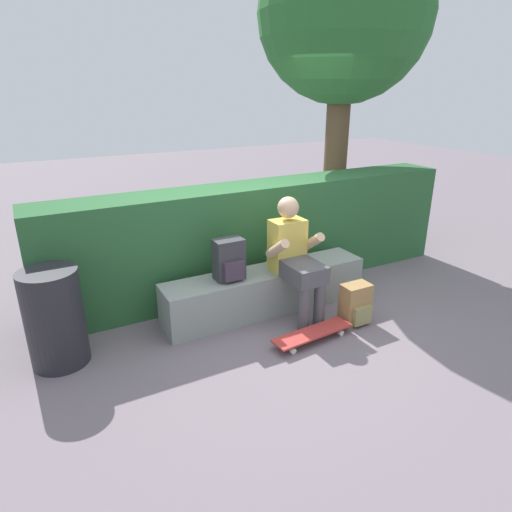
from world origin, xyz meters
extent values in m
plane|color=slate|center=(0.00, 0.00, 0.00)|extent=(24.00, 24.00, 0.00)
cube|color=gray|center=(0.00, 0.28, 0.22)|extent=(2.16, 0.42, 0.44)
cube|color=gold|center=(0.20, 0.22, 0.70)|extent=(0.34, 0.22, 0.52)
sphere|color=#D8AD84|center=(0.20, 0.22, 1.09)|extent=(0.21, 0.21, 0.21)
cube|color=#4C4C51|center=(0.20, -0.09, 0.53)|extent=(0.32, 0.40, 0.17)
cylinder|color=#4C4C51|center=(0.11, -0.24, 0.22)|extent=(0.11, 0.11, 0.44)
cylinder|color=#4C4C51|center=(0.29, -0.24, 0.22)|extent=(0.11, 0.11, 0.44)
cylinder|color=#D8AD84|center=(0.00, 0.08, 0.74)|extent=(0.09, 0.33, 0.27)
cylinder|color=#D8AD84|center=(0.40, 0.08, 0.74)|extent=(0.09, 0.33, 0.27)
cube|color=#BC3833|center=(0.08, -0.44, 0.08)|extent=(0.81, 0.26, 0.02)
cylinder|color=silver|center=(0.35, -0.35, 0.03)|extent=(0.06, 0.04, 0.05)
cylinder|color=silver|center=(0.36, -0.50, 0.03)|extent=(0.06, 0.04, 0.05)
cylinder|color=silver|center=(-0.21, -0.39, 0.03)|extent=(0.06, 0.04, 0.05)
cylinder|color=silver|center=(-0.19, -0.54, 0.03)|extent=(0.06, 0.04, 0.05)
cube|color=#333338|center=(-0.41, 0.28, 0.64)|extent=(0.28, 0.18, 0.40)
cube|color=#3C303E|center=(-0.41, 0.16, 0.56)|extent=(0.20, 0.05, 0.18)
cube|color=#A37A47|center=(0.64, -0.35, 0.20)|extent=(0.28, 0.18, 0.40)
cube|color=#928A53|center=(0.64, -0.46, 0.12)|extent=(0.20, 0.05, 0.18)
cube|color=#285C30|center=(0.28, 0.90, 0.59)|extent=(4.82, 0.54, 1.19)
cylinder|color=brown|center=(1.75, 1.51, 1.31)|extent=(0.31, 0.31, 2.63)
sphere|color=#28662D|center=(1.75, 1.51, 3.00)|extent=(2.12, 2.12, 2.12)
cylinder|color=#232328|center=(-1.98, 0.29, 0.42)|extent=(0.47, 0.47, 0.83)
camera|label=1|loc=(-2.04, -3.31, 2.19)|focal=31.22mm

